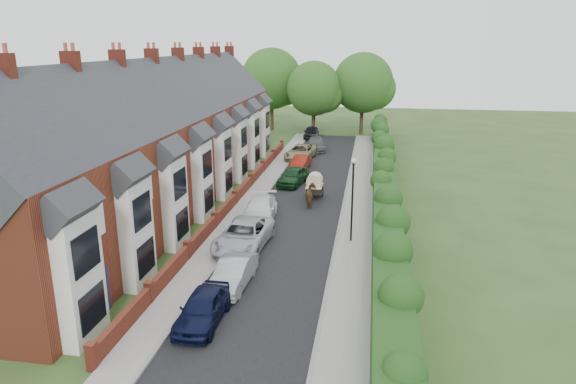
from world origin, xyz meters
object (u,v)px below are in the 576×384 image
car_green (293,176)px  horse_cart (315,184)px  car_silver_a (233,274)px  car_beige (301,152)px  lamppost (353,190)px  car_grey (316,144)px  car_silver_b (244,235)px  car_white (260,210)px  car_black (311,132)px  car_navy (203,308)px  car_red (301,162)px  horse (311,196)px

car_green → horse_cart: horse_cart is taller
car_silver_a → car_beige: size_ratio=0.79×
lamppost → car_green: (-5.36, 12.20, -2.56)m
car_grey → horse_cart: size_ratio=1.74×
car_silver_b → car_grey: size_ratio=1.18×
lamppost → car_white: lamppost is taller
lamppost → car_silver_b: size_ratio=0.91×
car_green → car_beige: (-0.71, 9.66, -0.00)m
car_grey → car_silver_a: bearing=-97.6°
car_black → car_silver_a: bearing=-92.4°
car_silver_b → horse_cart: horse_cart is taller
car_navy → car_black: car_black is taller
lamppost → car_grey: (-5.00, 26.71, -2.60)m
lamppost → car_red: bearing=107.1°
car_beige → horse: horse is taller
car_grey → car_black: size_ratio=1.06×
car_red → car_silver_a: bearing=-84.6°
car_black → car_white: bearing=-93.4°
car_green → car_grey: (0.36, 14.51, -0.04)m
lamppost → car_black: (-6.40, 33.72, -2.53)m
car_green → car_white: bearing=-84.3°
car_navy → car_grey: car_navy is taller
car_silver_b → car_beige: car_silver_b is taller
car_silver_b → car_beige: bearing=93.2°
car_navy → car_green: size_ratio=0.96×
car_beige → horse_cart: 13.58m
car_silver_a → car_grey: bearing=91.8°
car_white → car_green: (0.85, 9.20, 0.01)m
car_red → car_black: size_ratio=0.86×
car_white → car_green: car_green is taller
car_grey → horse_cart: 18.20m
car_silver_a → car_red: (-0.06, 24.49, -0.04)m
car_green → car_silver_a: bearing=-79.2°
car_white → car_black: car_black is taller
car_silver_b → car_beige: (0.02, 23.74, -0.05)m
horse_cart → car_silver_a: bearing=-98.4°
car_navy → car_grey: size_ratio=0.86×
car_navy → car_green: car_green is taller
car_white → horse_cart: size_ratio=1.83×
car_silver_b → car_white: size_ratio=1.12×
horse_cart → lamppost: bearing=-69.8°
car_black → horse_cart: horse_cart is taller
car_navy → car_silver_a: size_ratio=1.00×
car_navy → car_green: 22.40m
horse → car_beige: bearing=-90.9°
lamppost → horse_cart: (-3.16, 8.61, -2.16)m
car_silver_a → car_white: size_ratio=0.82×
car_navy → car_white: car_white is taller
lamppost → car_green: lamppost is taller
car_green → car_grey: 14.52m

